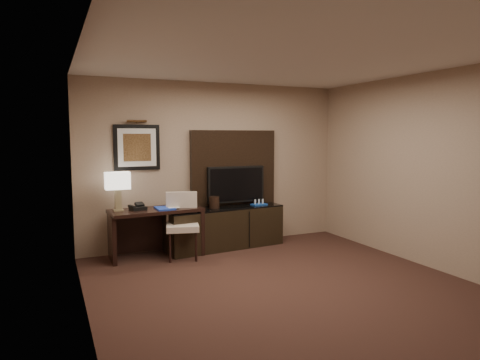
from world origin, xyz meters
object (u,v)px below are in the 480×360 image
minibar_tray (259,202)px  desk_chair (182,226)px  desk (156,233)px  ice_bucket (214,202)px  desk_phone (138,206)px  water_bottle (181,201)px  credenza (225,227)px  tv (236,184)px  table_lamp (118,192)px

minibar_tray → desk_chair: bearing=-168.1°
desk → ice_bucket: ice_bucket is taller
desk → desk_chair: bearing=-43.8°
desk_phone → water_bottle: size_ratio=1.22×
credenza → desk_phone: bearing=176.5°
tv → minibar_tray: (0.35, -0.16, -0.30)m
water_bottle → credenza: bearing=-0.2°
desk → tv: size_ratio=1.37×
credenza → desk: bearing=177.6°
desk_phone → minibar_tray: desk_phone is taller
desk_chair → desk_phone: (-0.59, 0.29, 0.30)m
table_lamp → ice_bucket: bearing=-0.7°
table_lamp → desk_phone: size_ratio=2.54×
table_lamp → tv: bearing=3.8°
desk_chair → desk_phone: size_ratio=4.54×
desk_phone → ice_bucket: ice_bucket is taller
tv → minibar_tray: bearing=-24.8°
desk_chair → table_lamp: bearing=173.2°
desk → credenza: bearing=-1.3°
desk_phone → ice_bucket: bearing=-12.1°
water_bottle → ice_bucket: 0.56m
desk_chair → water_bottle: (0.07, 0.33, 0.33)m
desk_chair → minibar_tray: bearing=26.3°
tv → water_bottle: bearing=-172.1°
minibar_tray → ice_bucket: bearing=178.7°
desk_phone → minibar_tray: size_ratio=0.84×
credenza → minibar_tray: minibar_tray is taller
tv → ice_bucket: (-0.44, -0.15, -0.26)m
water_bottle → ice_bucket: (0.56, -0.01, -0.06)m
ice_bucket → minibar_tray: (0.80, -0.02, -0.05)m
table_lamp → minibar_tray: (2.30, -0.04, -0.29)m
desk → table_lamp: (-0.54, 0.06, 0.64)m
desk → table_lamp: 0.84m
table_lamp → ice_bucket: table_lamp is taller
credenza → table_lamp: size_ratio=3.55×
table_lamp → minibar_tray: size_ratio=2.13×
table_lamp → ice_bucket: size_ratio=2.89×
credenza → tv: size_ratio=1.94×
desk_chair → ice_bucket: desk_chair is taller
tv → table_lamp: size_ratio=1.83×
tv → desk_phone: size_ratio=4.64×
desk_phone → table_lamp: bearing=156.9°
credenza → water_bottle: water_bottle is taller
desk → tv: bearing=3.9°
desk → credenza: size_ratio=0.70×
desk_chair → water_bottle: size_ratio=5.55×
credenza → table_lamp: bearing=174.7°
desk → ice_bucket: size_ratio=7.22×
desk → minibar_tray: minibar_tray is taller
ice_bucket → water_bottle: bearing=179.2°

